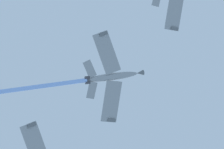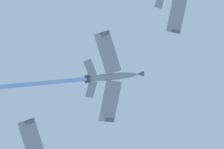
% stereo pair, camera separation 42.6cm
% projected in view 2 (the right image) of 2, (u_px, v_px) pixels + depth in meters
% --- Properties ---
extents(jet_second, '(20.13, 44.83, 20.34)m').
position_uv_depth(jet_second, '(74.00, 80.00, 108.22)').
color(jet_second, gray).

